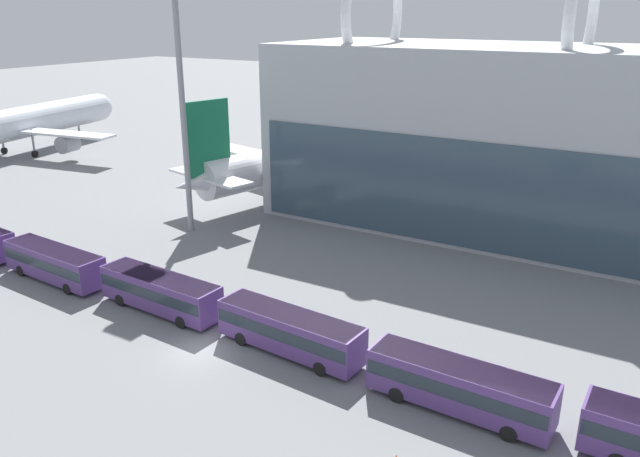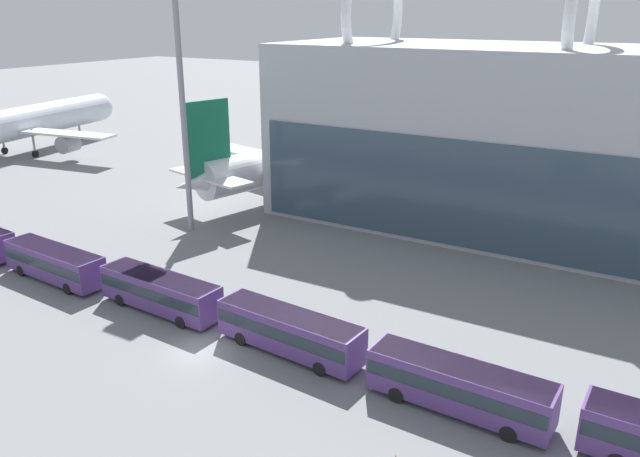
{
  "view_description": "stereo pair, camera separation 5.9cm",
  "coord_description": "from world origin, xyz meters",
  "views": [
    {
      "loc": [
        27.13,
        -29.07,
        22.91
      ],
      "look_at": [
        -0.26,
        17.37,
        4.0
      ],
      "focal_mm": 35.0,
      "sensor_mm": 36.0,
      "label": 1
    },
    {
      "loc": [
        27.18,
        -29.04,
        22.91
      ],
      "look_at": [
        -0.26,
        17.37,
        4.0
      ],
      "focal_mm": 35.0,
      "sensor_mm": 36.0,
      "label": 2
    }
  ],
  "objects": [
    {
      "name": "ground_plane",
      "position": [
        0.0,
        0.0,
        0.0
      ],
      "size": [
        440.0,
        440.0,
        0.0
      ],
      "primitive_type": "plane",
      "color": "slate"
    },
    {
      "name": "airliner_at_gate_near",
      "position": [
        -68.15,
        34.29,
        5.25
      ],
      "size": [
        37.94,
        42.67,
        15.36
      ],
      "rotation": [
        0.0,
        0.0,
        1.73
      ],
      "color": "silver",
      "rests_on": "ground_plane"
    },
    {
      "name": "airliner_at_gate_far",
      "position": [
        -14.93,
        38.51,
        4.62
      ],
      "size": [
        41.37,
        40.73,
        13.66
      ],
      "rotation": [
        0.0,
        0.0,
        1.33
      ],
      "color": "white",
      "rests_on": "ground_plane"
    },
    {
      "name": "shuttle_bus_1",
      "position": [
        -19.34,
        3.1,
        1.79
      ],
      "size": [
        11.35,
        3.38,
        3.03
      ],
      "rotation": [
        0.0,
        0.0,
        -0.06
      ],
      "color": "#56387A",
      "rests_on": "ground_plane"
    },
    {
      "name": "shuttle_bus_2",
      "position": [
        -6.89,
        3.46,
        1.79
      ],
      "size": [
        11.33,
        3.28,
        3.03
      ],
      "rotation": [
        0.0,
        0.0,
        -0.05
      ],
      "color": "#56387A",
      "rests_on": "ground_plane"
    },
    {
      "name": "shuttle_bus_3",
      "position": [
        5.57,
        3.29,
        1.79
      ],
      "size": [
        11.38,
        3.51,
        3.03
      ],
      "rotation": [
        0.0,
        0.0,
        -0.07
      ],
      "color": "#56387A",
      "rests_on": "ground_plane"
    },
    {
      "name": "shuttle_bus_4",
      "position": [
        18.03,
        2.77,
        1.79
      ],
      "size": [
        11.29,
        3.08,
        3.03
      ],
      "rotation": [
        0.0,
        0.0,
        -0.03
      ],
      "color": "#56387A",
      "rests_on": "ground_plane"
    },
    {
      "name": "floodlight_mast",
      "position": [
        -18.1,
        19.61,
        18.13
      ],
      "size": [
        3.01,
        3.01,
        26.1
      ],
      "color": "gray",
      "rests_on": "ground_plane"
    }
  ]
}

